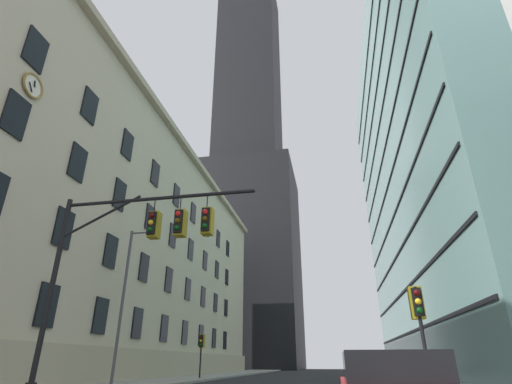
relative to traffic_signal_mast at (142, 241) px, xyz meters
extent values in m
cube|color=#BCAF93|center=(-14.55, 21.08, 6.22)|extent=(13.70, 59.85, 23.44)
cube|color=tan|center=(-7.45, 21.08, 17.24)|extent=(0.70, 59.85, 0.60)
cube|color=tan|center=(-7.55, 21.08, -4.40)|extent=(0.50, 59.85, 2.20)
cube|color=black|center=(-7.65, 5.16, -1.50)|extent=(0.14, 1.40, 2.20)
cube|color=black|center=(-7.65, 10.16, -1.50)|extent=(0.14, 1.40, 2.20)
cube|color=black|center=(-7.65, 15.16, -1.50)|extent=(0.14, 1.40, 2.20)
cube|color=black|center=(-7.65, 20.16, -1.50)|extent=(0.14, 1.40, 2.20)
cube|color=black|center=(-7.65, 25.16, -1.50)|extent=(0.14, 1.40, 2.20)
cube|color=black|center=(-7.65, 30.16, -1.50)|extent=(0.14, 1.40, 2.20)
cube|color=black|center=(-7.65, 35.16, -1.50)|extent=(0.14, 1.40, 2.20)
cube|color=black|center=(-7.65, 40.16, -1.50)|extent=(0.14, 1.40, 2.20)
cube|color=black|center=(-7.65, 5.16, 2.70)|extent=(0.14, 1.40, 2.20)
cube|color=black|center=(-7.65, 10.16, 2.70)|extent=(0.14, 1.40, 2.20)
cube|color=black|center=(-7.65, 15.16, 2.70)|extent=(0.14, 1.40, 2.20)
cube|color=black|center=(-7.65, 20.16, 2.70)|extent=(0.14, 1.40, 2.20)
cube|color=black|center=(-7.65, 25.16, 2.70)|extent=(0.14, 1.40, 2.20)
cube|color=black|center=(-7.65, 30.16, 2.70)|extent=(0.14, 1.40, 2.20)
cube|color=black|center=(-7.65, 35.16, 2.70)|extent=(0.14, 1.40, 2.20)
cube|color=black|center=(-7.65, 40.16, 2.70)|extent=(0.14, 1.40, 2.20)
cube|color=black|center=(-7.65, 0.16, 6.90)|extent=(0.14, 1.40, 2.20)
cube|color=black|center=(-7.65, 5.16, 6.90)|extent=(0.14, 1.40, 2.20)
cube|color=black|center=(-7.65, 10.16, 6.90)|extent=(0.14, 1.40, 2.20)
cube|color=black|center=(-7.65, 15.16, 6.90)|extent=(0.14, 1.40, 2.20)
cube|color=black|center=(-7.65, 20.16, 6.90)|extent=(0.14, 1.40, 2.20)
cube|color=black|center=(-7.65, 25.16, 6.90)|extent=(0.14, 1.40, 2.20)
cube|color=black|center=(-7.65, 30.16, 6.90)|extent=(0.14, 1.40, 2.20)
cube|color=black|center=(-7.65, 35.16, 6.90)|extent=(0.14, 1.40, 2.20)
cube|color=black|center=(-7.65, 40.16, 6.90)|extent=(0.14, 1.40, 2.20)
cube|color=black|center=(-7.65, 0.16, 11.10)|extent=(0.14, 1.40, 2.20)
cube|color=black|center=(-7.65, 5.16, 11.10)|extent=(0.14, 1.40, 2.20)
cube|color=black|center=(-7.65, 10.16, 11.10)|extent=(0.14, 1.40, 2.20)
cube|color=black|center=(-7.65, 15.16, 11.10)|extent=(0.14, 1.40, 2.20)
cube|color=black|center=(-7.65, 20.16, 11.10)|extent=(0.14, 1.40, 2.20)
cube|color=black|center=(-7.65, 25.16, 11.10)|extent=(0.14, 1.40, 2.20)
cube|color=black|center=(-7.65, 30.16, 11.10)|extent=(0.14, 1.40, 2.20)
cube|color=black|center=(-7.65, 35.16, 11.10)|extent=(0.14, 1.40, 2.20)
cube|color=black|center=(-7.65, 40.16, 11.10)|extent=(0.14, 1.40, 2.20)
torus|color=olive|center=(-7.58, 0.59, 9.03)|extent=(0.13, 1.38, 1.38)
cylinder|color=silver|center=(-7.62, 0.59, 9.03)|extent=(0.05, 1.19, 1.19)
cube|color=black|center=(-7.55, 0.62, 9.18)|extent=(0.03, 0.16, 0.36)
cube|color=black|center=(-7.55, 0.44, 8.83)|extent=(0.03, 0.36, 0.46)
cube|color=black|center=(-11.07, 69.90, 16.26)|extent=(22.21, 22.21, 43.50)
cube|color=black|center=(-11.07, 69.90, 69.64)|extent=(15.55, 15.55, 63.27)
cube|color=gray|center=(22.21, 30.11, 16.99)|extent=(15.82, 48.28, 44.98)
cube|color=black|center=(14.26, 30.11, -1.50)|extent=(0.12, 47.28, 0.24)
cube|color=black|center=(14.26, 30.11, 2.50)|extent=(0.12, 47.28, 0.24)
cube|color=black|center=(14.26, 30.11, 6.50)|extent=(0.12, 47.28, 0.24)
cube|color=black|center=(14.26, 30.11, 10.50)|extent=(0.12, 47.28, 0.24)
cube|color=black|center=(14.26, 30.11, 14.50)|extent=(0.12, 47.28, 0.24)
cube|color=black|center=(14.26, 30.11, 18.50)|extent=(0.12, 47.28, 0.24)
cube|color=black|center=(14.26, 30.11, 22.50)|extent=(0.12, 47.28, 0.24)
cube|color=black|center=(14.26, 30.11, 26.50)|extent=(0.12, 47.28, 0.24)
cube|color=black|center=(14.26, 30.11, 30.50)|extent=(0.12, 47.28, 0.24)
cube|color=black|center=(14.26, 30.11, 34.50)|extent=(0.12, 47.28, 0.24)
cylinder|color=black|center=(-3.41, -0.05, -1.70)|extent=(0.20, 0.20, 7.29)
cylinder|color=black|center=(0.50, -0.05, 1.69)|extent=(7.80, 0.14, 0.14)
cylinder|color=black|center=(-1.84, -0.05, 1.09)|extent=(3.21, 0.10, 1.62)
cylinder|color=black|center=(0.40, -0.05, 1.39)|extent=(0.04, 0.04, 0.60)
cube|color=black|center=(0.40, -0.05, 0.64)|extent=(0.30, 0.30, 0.90)
cube|color=olive|center=(0.40, 0.12, 0.64)|extent=(0.40, 0.40, 1.04)
sphere|color=#450808|center=(0.40, -0.21, 0.92)|extent=(0.20, 0.20, 0.20)
sphere|color=yellow|center=(0.40, -0.21, 0.64)|extent=(0.20, 0.20, 0.20)
sphere|color=#083D10|center=(0.40, -0.21, 0.36)|extent=(0.20, 0.20, 0.20)
cylinder|color=black|center=(1.47, -0.05, 1.39)|extent=(0.04, 0.04, 0.60)
cube|color=black|center=(1.47, -0.05, 0.64)|extent=(0.30, 0.30, 0.90)
cube|color=olive|center=(1.47, 0.12, 0.64)|extent=(0.40, 0.40, 1.04)
sphere|color=red|center=(1.47, -0.21, 0.92)|extent=(0.20, 0.20, 0.20)
sphere|color=#4B3A08|center=(1.47, -0.21, 0.64)|extent=(0.20, 0.20, 0.20)
sphere|color=#083D10|center=(1.47, -0.21, 0.36)|extent=(0.20, 0.20, 0.20)
cylinder|color=black|center=(2.54, -0.05, 1.39)|extent=(0.04, 0.04, 0.60)
cube|color=black|center=(2.54, -0.05, 0.64)|extent=(0.30, 0.30, 0.90)
cube|color=olive|center=(2.54, 0.12, 0.64)|extent=(0.40, 0.40, 1.04)
sphere|color=red|center=(2.54, -0.21, 0.92)|extent=(0.20, 0.20, 0.20)
sphere|color=#4B3A08|center=(2.54, -0.21, 0.64)|extent=(0.20, 0.20, 0.20)
sphere|color=#083D10|center=(2.54, -0.21, 0.36)|extent=(0.20, 0.20, 0.20)
cylinder|color=black|center=(9.70, 0.86, -3.62)|extent=(0.12, 0.12, 3.45)
cube|color=black|center=(9.70, 0.86, -2.40)|extent=(0.30, 0.30, 0.90)
cube|color=olive|center=(9.70, 1.03, -2.40)|extent=(0.40, 0.40, 1.04)
sphere|color=#450808|center=(9.70, 0.70, -2.12)|extent=(0.20, 0.20, 0.20)
sphere|color=yellow|center=(9.70, 0.70, -2.40)|extent=(0.20, 0.20, 0.20)
sphere|color=#083D10|center=(9.70, 0.70, -2.68)|extent=(0.20, 0.20, 0.20)
cylinder|color=black|center=(-3.80, 19.00, -3.73)|extent=(0.12, 0.12, 3.23)
cube|color=black|center=(-3.80, 19.00, -2.61)|extent=(0.30, 0.30, 0.90)
cube|color=olive|center=(-3.80, 19.17, -2.61)|extent=(0.40, 0.40, 1.04)
sphere|color=#450808|center=(-3.80, 18.84, -2.33)|extent=(0.20, 0.20, 0.20)
sphere|color=yellow|center=(-3.80, 18.84, -2.61)|extent=(0.20, 0.20, 0.20)
sphere|color=#083D10|center=(-3.80, 18.84, -2.89)|extent=(0.20, 0.20, 0.20)
cylinder|color=#47474C|center=(-5.61, 9.05, -0.85)|extent=(0.18, 0.18, 8.99)
cylinder|color=#47474C|center=(-4.87, 9.05, 3.50)|extent=(1.48, 0.10, 0.10)
ellipsoid|color=#EFE5C6|center=(-4.13, 9.05, 3.40)|extent=(0.56, 0.32, 0.24)
cube|color=black|center=(7.95, -4.53, -4.30)|extent=(1.75, 2.49, 0.55)
camera|label=1|loc=(6.96, -12.97, -4.22)|focal=26.93mm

